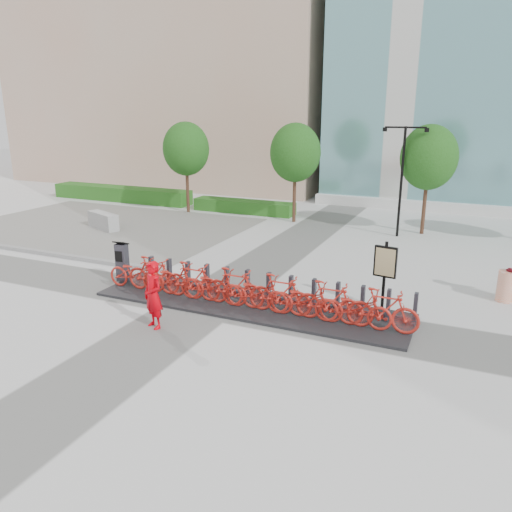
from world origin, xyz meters
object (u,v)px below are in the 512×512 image
at_px(bike_0, 135,273).
at_px(jersey_barrier, 103,221).
at_px(construction_barrel, 506,286).
at_px(kiosk, 122,262).
at_px(worker_red, 153,295).
at_px(map_sign, 385,265).

height_order(bike_0, jersey_barrier, bike_0).
bearing_deg(jersey_barrier, construction_barrel, 12.92).
xyz_separation_m(construction_barrel, jersey_barrier, (-17.93, 2.74, -0.08)).
bearing_deg(kiosk, bike_0, -35.43).
bearing_deg(worker_red, jersey_barrier, 159.98).
bearing_deg(worker_red, kiosk, 163.66).
bearing_deg(construction_barrel, kiosk, -163.84).
height_order(bike_0, construction_barrel, bike_0).
distance_m(construction_barrel, jersey_barrier, 18.14).
relative_size(worker_red, construction_barrel, 1.92).
xyz_separation_m(bike_0, map_sign, (7.61, 1.78, 0.75)).
relative_size(jersey_barrier, map_sign, 1.03).
relative_size(bike_0, jersey_barrier, 0.94).
height_order(worker_red, jersey_barrier, worker_red).
distance_m(construction_barrel, map_sign, 4.04).
xyz_separation_m(worker_red, map_sign, (5.38, 3.90, 0.42)).
bearing_deg(worker_red, bike_0, 160.02).
bearing_deg(map_sign, kiosk, -162.75).
distance_m(jersey_barrier, map_sign, 15.41).
bearing_deg(jersey_barrier, worker_red, -21.92).
relative_size(kiosk, construction_barrel, 1.47).
distance_m(bike_0, jersey_barrier, 9.63).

